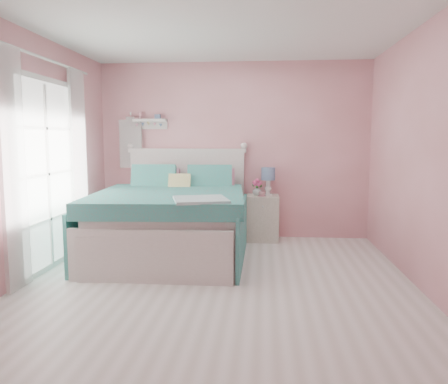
% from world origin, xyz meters
% --- Properties ---
extents(floor, '(4.50, 4.50, 0.00)m').
position_xyz_m(floor, '(0.00, 0.00, 0.00)').
color(floor, silver).
rests_on(floor, ground).
extents(room_shell, '(4.50, 4.50, 4.50)m').
position_xyz_m(room_shell, '(0.00, 0.00, 1.58)').
color(room_shell, '#CA8083').
rests_on(room_shell, floor).
extents(bed, '(1.92, 2.35, 1.33)m').
position_xyz_m(bed, '(-0.70, 1.10, 0.43)').
color(bed, silver).
rests_on(bed, floor).
extents(nightstand, '(0.46, 0.45, 0.66)m').
position_xyz_m(nightstand, '(0.45, 2.00, 0.33)').
color(nightstand, silver).
rests_on(nightstand, floor).
extents(table_lamp, '(0.20, 0.20, 0.40)m').
position_xyz_m(table_lamp, '(0.52, 2.06, 0.94)').
color(table_lamp, white).
rests_on(table_lamp, nightstand).
extents(vase, '(0.17, 0.17, 0.14)m').
position_xyz_m(vase, '(0.36, 2.02, 0.73)').
color(vase, silver).
rests_on(vase, nightstand).
extents(teacup, '(0.12, 0.12, 0.07)m').
position_xyz_m(teacup, '(0.43, 1.89, 0.70)').
color(teacup, '#D48E97').
rests_on(teacup, nightstand).
extents(roses, '(0.14, 0.11, 0.12)m').
position_xyz_m(roses, '(0.36, 2.01, 0.84)').
color(roses, '#E54E8C').
rests_on(roses, vase).
extents(wall_shelf, '(0.50, 0.15, 0.25)m').
position_xyz_m(wall_shelf, '(-1.25, 2.19, 1.73)').
color(wall_shelf, silver).
rests_on(wall_shelf, room_shell).
extents(hanging_dress, '(0.34, 0.03, 0.72)m').
position_xyz_m(hanging_dress, '(-1.55, 2.18, 1.40)').
color(hanging_dress, white).
rests_on(hanging_dress, room_shell).
extents(french_door, '(0.04, 1.32, 2.16)m').
position_xyz_m(french_door, '(-1.97, 0.40, 1.07)').
color(french_door, silver).
rests_on(french_door, floor).
extents(curtain_near, '(0.04, 0.40, 2.32)m').
position_xyz_m(curtain_near, '(-1.92, -0.34, 1.18)').
color(curtain_near, white).
rests_on(curtain_near, floor).
extents(curtain_far, '(0.04, 0.40, 2.32)m').
position_xyz_m(curtain_far, '(-1.92, 1.14, 1.18)').
color(curtain_far, white).
rests_on(curtain_far, floor).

